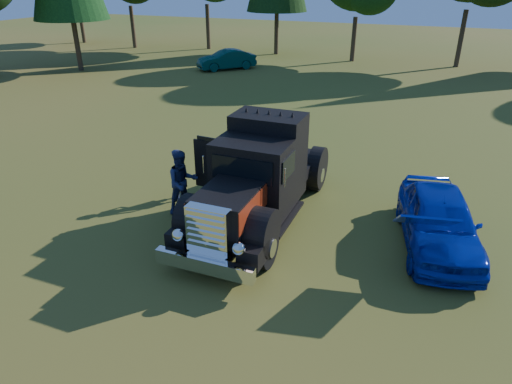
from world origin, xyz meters
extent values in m
plane|color=#385418|center=(0.00, 0.00, 0.00)|extent=(120.00, 120.00, 0.00)
cylinder|color=#2D2116|center=(-32.00, 30.00, 2.16)|extent=(0.36, 0.36, 4.32)
cylinder|color=#2D2116|center=(-25.00, 29.00, 1.89)|extent=(0.36, 0.36, 3.78)
cylinder|color=#2D2116|center=(-18.00, 31.00, 1.98)|extent=(0.36, 0.36, 3.96)
cylinder|color=#2D2116|center=(-11.00, 30.50, 2.34)|extent=(0.36, 0.36, 4.68)
cylinder|color=#2D2116|center=(-4.00, 29.50, 1.71)|extent=(0.36, 0.36, 3.42)
cylinder|color=#2D2116|center=(4.00, 30.00, 2.07)|extent=(0.36, 0.36, 4.14)
cylinder|color=#2D2116|center=(-22.00, 18.00, 2.34)|extent=(0.36, 0.36, 4.68)
cylinder|color=black|center=(-2.36, -0.34, 0.55)|extent=(0.32, 1.10, 1.10)
cylinder|color=black|center=(-0.26, -0.34, 0.55)|extent=(0.32, 1.10, 1.10)
cylinder|color=black|center=(-2.36, 4.46, 0.55)|extent=(0.32, 1.10, 1.10)
cylinder|color=black|center=(-0.26, 4.46, 0.55)|extent=(0.32, 1.10, 1.10)
cylinder|color=black|center=(-2.03, 4.46, 0.55)|extent=(0.32, 1.10, 1.10)
cylinder|color=black|center=(-0.59, 4.46, 0.55)|extent=(0.32, 1.10, 1.10)
cube|color=black|center=(-1.31, 2.26, 0.62)|extent=(1.60, 6.40, 0.28)
cube|color=white|center=(-1.31, -1.59, 0.55)|extent=(2.50, 0.22, 0.36)
cube|color=white|center=(-1.31, -1.29, 1.25)|extent=(1.05, 0.30, 1.30)
cube|color=black|center=(-1.31, -0.24, 1.30)|extent=(1.35, 1.80, 1.10)
cube|color=maroon|center=(-2.00, -0.24, 1.50)|extent=(0.02, 1.80, 0.60)
cube|color=maroon|center=(-0.62, -0.24, 1.50)|extent=(0.02, 1.80, 0.60)
cylinder|color=black|center=(-2.26, -0.34, 0.95)|extent=(0.55, 1.24, 1.24)
cylinder|color=black|center=(-0.36, -0.34, 0.95)|extent=(0.55, 1.24, 1.24)
sphere|color=white|center=(-2.09, -1.36, 1.05)|extent=(0.32, 0.32, 0.32)
sphere|color=white|center=(-0.53, -1.36, 1.05)|extent=(0.32, 0.32, 0.32)
cube|color=black|center=(-1.31, 1.31, 1.55)|extent=(2.05, 1.30, 2.10)
cube|color=black|center=(-1.31, 0.64, 2.05)|extent=(1.70, 0.05, 0.65)
cube|color=black|center=(-1.31, 2.61, 1.75)|extent=(2.05, 1.30, 2.50)
cube|color=black|center=(-1.31, 4.26, 0.95)|extent=(2.00, 2.00, 0.35)
cube|color=black|center=(-2.89, 1.92, 1.45)|extent=(1.10, 0.14, 1.50)
cube|color=#9C3516|center=(-2.89, 1.97, 1.30)|extent=(0.85, 0.08, 0.75)
imported|color=#060D8D|center=(3.63, 2.26, 0.77)|extent=(2.68, 4.77, 1.53)
cube|color=#060D8D|center=(3.29, 0.59, 1.55)|extent=(1.46, 1.17, 0.67)
imported|color=#1D2445|center=(-4.15, 2.16, 0.84)|extent=(0.55, 0.70, 1.69)
imported|color=#1E1F47|center=(-3.59, 1.41, 0.99)|extent=(1.19, 1.22, 1.98)
imported|color=#0A2D3C|center=(-12.06, 22.42, 0.71)|extent=(4.10, 4.13, 1.42)
camera|label=1|loc=(3.07, -9.26, 6.67)|focal=32.00mm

